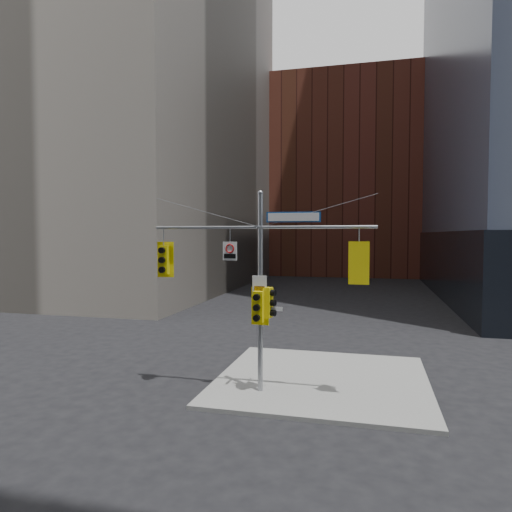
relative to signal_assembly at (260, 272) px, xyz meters
The scene contains 13 objects.
ground 4.85m from the signal_assembly, 90.00° to the right, with size 160.00×160.00×0.00m, color black.
sidewalk_corner 5.18m from the signal_assembly, 45.10° to the left, with size 8.00×8.00×0.15m, color gray.
brick_midrise 56.82m from the signal_assembly, 90.00° to the left, with size 26.00×20.00×28.00m, color brown.
signal_assembly is the anchor object (origin of this frame).
traffic_light_west_arm 3.74m from the signal_assembly, behind, with size 0.64×0.53×1.34m.
traffic_light_east_arm 3.43m from the signal_assembly, ahead, with size 0.68×0.54×1.43m.
traffic_light_pole_side 1.13m from the signal_assembly, ahead, with size 0.46×0.39×1.07m.
traffic_light_pole_front 1.23m from the signal_assembly, 89.90° to the right, with size 0.64×0.53×1.34m.
street_sign_blade 2.26m from the signal_assembly, ahead, with size 1.89×0.10×0.37m.
regulatory_sign_arm 1.35m from the signal_assembly, behind, with size 0.54×0.09×0.67m.
regulatory_sign_pole 0.48m from the signal_assembly, 90.00° to the right, with size 0.51×0.06×0.67m.
street_blade_ew 1.37m from the signal_assembly, ahead, with size 0.69×0.10×0.14m.
street_blade_ns 1.53m from the signal_assembly, 90.00° to the left, with size 0.09×0.73×0.15m.
Camera 1 is at (3.82, -13.64, 5.74)m, focal length 32.00 mm.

